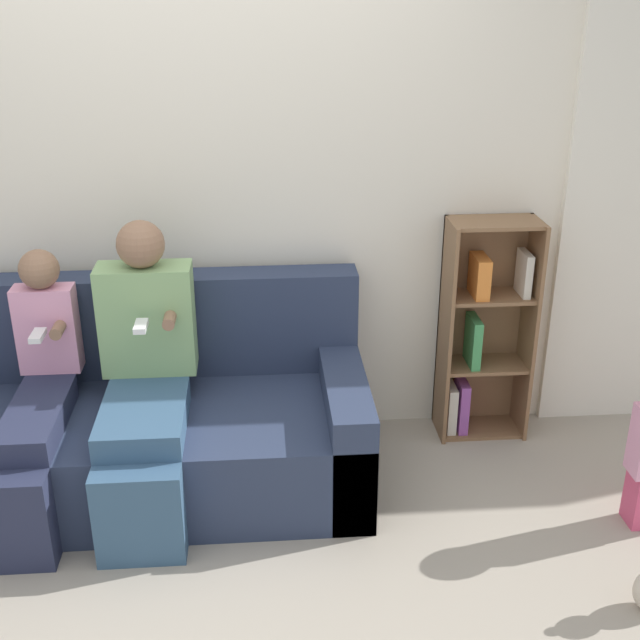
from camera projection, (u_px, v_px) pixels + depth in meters
ground_plane at (194, 555)px, 3.20m from camera, size 14.00×14.00×0.00m
back_wall at (191, 181)px, 3.63m from camera, size 10.00×0.06×2.55m
curtain_panel at (632, 217)px, 3.82m from camera, size 0.69×0.04×2.14m
couch at (136, 425)px, 3.58m from camera, size 2.04×0.89×0.88m
adult_seated at (144, 372)px, 3.35m from camera, size 0.41×0.82×1.20m
child_seated at (37, 397)px, 3.31m from camera, size 0.26×0.84×1.07m
bookshelf at (482, 332)px, 3.90m from camera, size 0.43×0.25×1.10m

